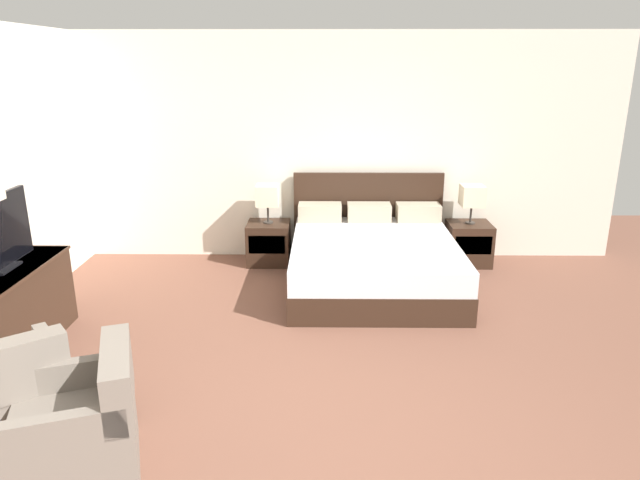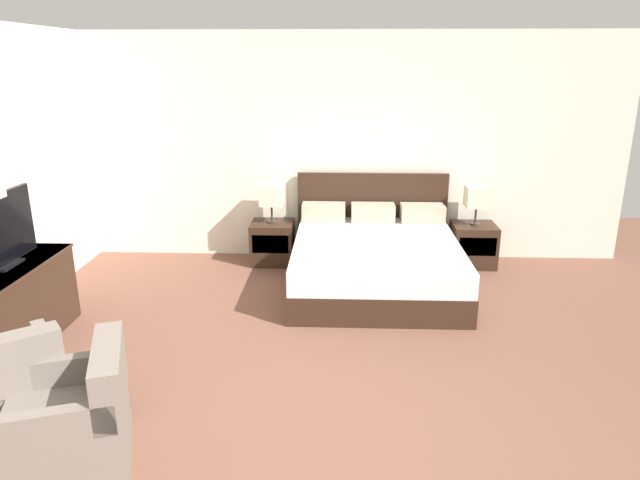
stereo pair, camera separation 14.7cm
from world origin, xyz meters
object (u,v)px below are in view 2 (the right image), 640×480
at_px(nightstand_right, 473,245).
at_px(armchair_companion, 74,425).
at_px(bed, 375,260).
at_px(table_lamp_right, 477,197).
at_px(tv, 0,232).
at_px(armchair_by_window, 4,393).
at_px(dresser, 12,305).
at_px(table_lamp_left, 271,195).
at_px(nightstand_left, 273,242).

bearing_deg(nightstand_right, armchair_companion, -130.17).
distance_m(bed, nightstand_right, 1.38).
bearing_deg(nightstand_right, table_lamp_right, 90.00).
distance_m(tv, armchair_companion, 2.06).
bearing_deg(armchair_by_window, armchair_companion, -27.79).
xyz_separation_m(nightstand_right, dresser, (-4.32, -2.19, 0.12)).
bearing_deg(armchair_companion, tv, 128.81).
bearing_deg(tv, table_lamp_right, 26.83).
height_order(nightstand_right, armchair_companion, armchair_companion).
distance_m(table_lamp_left, armchair_companion, 3.80).
bearing_deg(bed, dresser, -154.51).
distance_m(nightstand_left, table_lamp_left, 0.58).
relative_size(nightstand_left, tv, 0.52).
height_order(bed, table_lamp_left, bed).
xyz_separation_m(table_lamp_right, tv, (-4.32, -2.19, 0.17)).
height_order(bed, tv, tv).
bearing_deg(table_lamp_right, nightstand_right, -90.00).
xyz_separation_m(bed, dresser, (-3.13, -1.49, 0.08)).
xyz_separation_m(nightstand_left, armchair_companion, (-0.73, -3.69, 0.04)).
xyz_separation_m(dresser, tv, (0.00, 0.00, 0.63)).
xyz_separation_m(table_lamp_left, armchair_by_window, (-1.33, -3.37, -0.54)).
bearing_deg(armchair_companion, table_lamp_right, 49.84).
relative_size(dresser, armchair_by_window, 1.32).
relative_size(nightstand_right, armchair_by_window, 0.52).
relative_size(table_lamp_left, armchair_by_window, 0.47).
bearing_deg(nightstand_right, tv, -153.19).
height_order(nightstand_left, tv, tv).
distance_m(nightstand_left, armchair_by_window, 3.62).
relative_size(bed, armchair_by_window, 2.10).
bearing_deg(armchair_by_window, bed, 46.66).
distance_m(bed, armchair_companion, 3.55).
relative_size(nightstand_right, dresser, 0.39).
bearing_deg(table_lamp_left, nightstand_right, -0.04).
height_order(bed, armchair_by_window, bed).
xyz_separation_m(armchair_by_window, armchair_companion, (0.60, -0.32, 0.00)).
bearing_deg(armchair_by_window, table_lamp_left, 68.47).
relative_size(dresser, armchair_companion, 1.45).
bearing_deg(table_lamp_right, nightstand_left, -179.96).
distance_m(nightstand_right, table_lamp_left, 2.46).
bearing_deg(tv, bed, 25.44).
bearing_deg(tv, dresser, -121.57).
relative_size(table_lamp_right, tv, 0.48).
relative_size(table_lamp_left, tv, 0.48).
xyz_separation_m(table_lamp_left, table_lamp_right, (2.39, 0.00, 0.00)).
bearing_deg(armchair_companion, dresser, 128.95).
bearing_deg(bed, nightstand_right, 30.24).
relative_size(table_lamp_right, armchair_by_window, 0.47).
distance_m(bed, dresser, 3.47).
bearing_deg(armchair_by_window, dresser, 117.25).
height_order(nightstand_right, table_lamp_left, table_lamp_left).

